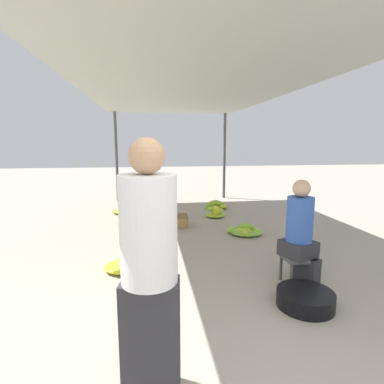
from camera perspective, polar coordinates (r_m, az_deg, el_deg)
The scene contains 14 objects.
canopy_post_back_left at distance 8.86m, azimuth -14.18°, elevation 6.47°, with size 0.08×0.08×2.53m, color #4C4C51.
canopy_post_back_right at distance 9.10m, azimuth 6.19°, elevation 6.77°, with size 0.08×0.08×2.53m, color #4C4C51.
canopy_tarp at distance 5.23m, azimuth -0.71°, elevation 19.06°, with size 3.57×7.80×0.04m, color #9EA399.
vendor_foreground at distance 1.98m, azimuth -8.12°, elevation -14.04°, with size 0.41×0.41×1.70m.
stool at distance 3.83m, azimuth 19.41°, elevation -12.28°, with size 0.34×0.34×0.35m.
vendor_seated at distance 3.71m, azimuth 19.97°, elevation -7.19°, with size 0.45×0.45×1.25m.
basin_black at distance 3.46m, azimuth 20.76°, elevation -18.49°, with size 0.58×0.58×0.16m.
banana_pile_left_0 at distance 8.18m, azimuth -10.36°, elevation -1.94°, with size 0.45×0.55×0.24m.
banana_pile_left_1 at distance 4.16m, azimuth -12.28°, elevation -13.37°, with size 0.57×0.54×0.22m.
banana_pile_left_2 at distance 7.35m, azimuth -12.61°, elevation -3.17°, with size 0.59×0.51×0.29m.
banana_pile_right_0 at distance 5.62m, azimuth 10.14°, elevation -7.33°, with size 0.68×0.53×0.21m.
banana_pile_right_1 at distance 6.79m, azimuth 4.49°, elevation -3.97°, with size 0.45×0.41×0.26m.
banana_pile_right_2 at distance 7.69m, azimuth 4.58°, elevation -2.54°, with size 0.60×0.60×0.22m.
crate_near at distance 6.07m, azimuth -2.85°, elevation -5.49°, with size 0.42×0.42×0.22m.
Camera 1 is at (-0.68, -1.11, 1.66)m, focal length 28.00 mm.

